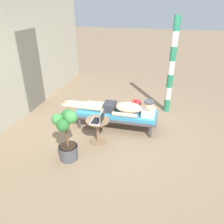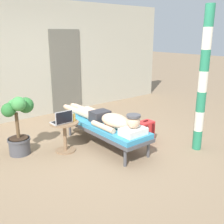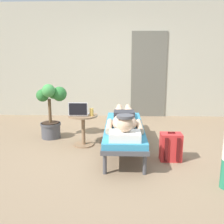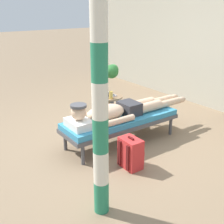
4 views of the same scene
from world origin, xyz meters
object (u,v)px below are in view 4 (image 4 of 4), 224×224
(lounge_chair, at_px, (121,121))
(backpack, at_px, (131,153))
(porch_post, at_px, (100,101))
(person_reclining, at_px, (119,111))
(drink_glass, at_px, (111,95))
(side_table, at_px, (109,105))
(potted_plant, at_px, (106,84))
(laptop, at_px, (104,92))

(lounge_chair, distance_m, backpack, 0.76)
(porch_post, bearing_deg, person_reclining, 136.93)
(backpack, height_order, porch_post, porch_post)
(person_reclining, distance_m, drink_glass, 0.58)
(lounge_chair, height_order, backpack, backpack)
(side_table, xyz_separation_m, backpack, (1.34, -0.59, -0.16))
(person_reclining, relative_size, side_table, 4.15)
(drink_glass, relative_size, porch_post, 0.05)
(person_reclining, bearing_deg, backpack, -24.30)
(potted_plant, bearing_deg, backpack, -26.32)
(person_reclining, height_order, laptop, laptop)
(backpack, bearing_deg, porch_post, -57.79)
(backpack, distance_m, porch_post, 1.35)
(laptop, distance_m, potted_plant, 0.72)
(person_reclining, distance_m, side_table, 0.75)
(side_table, bearing_deg, potted_plant, 148.58)
(person_reclining, xyz_separation_m, side_table, (-0.68, 0.29, -0.16))
(drink_glass, bearing_deg, person_reclining, -23.70)
(backpack, xyz_separation_m, potted_plant, (-1.96, 0.97, 0.33))
(side_table, relative_size, drink_glass, 4.19)
(side_table, distance_m, potted_plant, 0.75)
(lounge_chair, xyz_separation_m, potted_plant, (-1.30, 0.63, 0.18))
(person_reclining, bearing_deg, side_table, 156.78)
(person_reclining, bearing_deg, lounge_chair, 90.00)
(backpack, bearing_deg, side_table, 156.24)
(side_table, bearing_deg, laptop, -139.48)
(laptop, xyz_separation_m, drink_glass, (0.21, -0.01, 0.00))
(side_table, distance_m, drink_glass, 0.28)
(drink_glass, bearing_deg, laptop, 177.85)
(side_table, distance_m, laptop, 0.24)
(potted_plant, bearing_deg, drink_glass, -29.64)
(drink_glass, relative_size, potted_plant, 0.13)
(backpack, relative_size, potted_plant, 0.42)
(laptop, distance_m, drink_glass, 0.21)
(laptop, xyz_separation_m, potted_plant, (-0.57, 0.43, -0.05))
(laptop, bearing_deg, drink_glass, -2.15)
(side_table, relative_size, potted_plant, 0.52)
(drink_glass, height_order, backpack, drink_glass)
(drink_glass, xyz_separation_m, backpack, (1.19, -0.53, -0.39))
(person_reclining, distance_m, porch_post, 1.72)
(person_reclining, relative_size, backpack, 5.12)
(drink_glass, bearing_deg, porch_post, -37.94)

